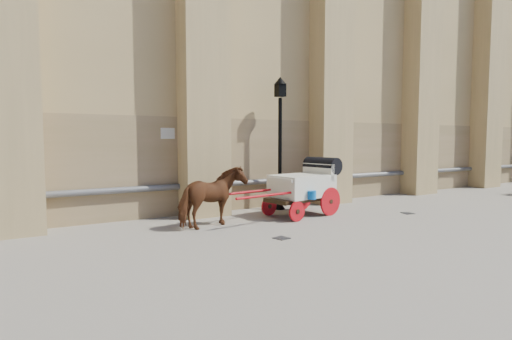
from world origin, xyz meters
TOP-DOWN VIEW (x-y plane):
  - ground at (0.00, 0.00)m, footprint 90.00×90.00m
  - horse at (-1.48, 1.96)m, footprint 2.06×1.36m
  - carriage at (1.72, 2.14)m, footprint 4.13×1.68m
  - street_lamp at (1.61, 3.35)m, footprint 0.41×0.41m
  - drain_grate_near at (-0.60, 0.02)m, footprint 0.38×0.38m
  - drain_grate_far at (4.63, 0.64)m, footprint 0.38×0.38m

SIDE VIEW (x-z plane):
  - ground at x=0.00m, z-range 0.00..0.00m
  - drain_grate_near at x=-0.60m, z-range 0.00..0.01m
  - drain_grate_far at x=4.63m, z-range 0.00..0.01m
  - horse at x=-1.48m, z-range 0.00..1.60m
  - carriage at x=1.72m, z-range 0.07..1.83m
  - street_lamp at x=1.61m, z-range 0.15..4.52m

